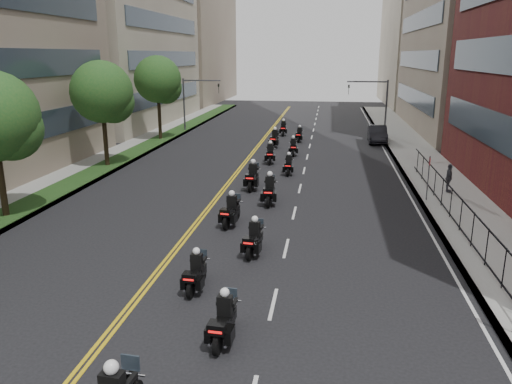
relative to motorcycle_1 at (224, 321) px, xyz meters
The scene contains 23 objects.
sidewalk_right 24.54m from the motorcycle_1, 66.03° to the left, with size 4.00×90.00×0.15m, color gray.
sidewalk_left 26.45m from the motorcycle_1, 122.05° to the left, with size 4.00×90.00×0.15m, color gray.
grass_strip 26.03m from the motorcycle_1, 120.56° to the left, with size 2.00×90.00×0.04m, color #1C3E16.
building_right_far 78.86m from the motorcycle_1, 75.53° to the left, with size 15.00×28.00×26.00m, color gray.
building_left_far 80.11m from the motorcycle_1, 107.68° to the left, with size 16.00×28.00×26.00m, color gray.
iron_fence 13.00m from the motorcycle_1, 46.40° to the left, with size 0.05×28.00×1.50m.
street_trees 21.17m from the motorcycle_1, 129.24° to the left, with size 4.40×38.40×7.98m.
traffic_signal_right 40.24m from the motorcycle_1, 79.22° to the left, with size 4.09×0.20×5.60m.
traffic_signal_left 41.19m from the motorcycle_1, 106.36° to the left, with size 4.09×0.20×5.60m.
motorcycle_1 is the anchor object (origin of this frame).
motorcycle_2 3.49m from the motorcycle_1, 118.12° to the left, with size 0.49×2.08×1.54m.
motorcycle_3 6.59m from the motorcycle_1, 90.94° to the left, with size 0.64×2.21×1.63m.
motorcycle_4 10.21m from the motorcycle_1, 99.86° to the left, with size 0.70×2.32×1.71m.
motorcycle_5 13.91m from the motorcycle_1, 91.34° to the left, with size 0.58×2.48×1.83m.
motorcycle_6 16.97m from the motorcycle_1, 95.83° to the left, with size 0.59×2.52×1.86m.
motorcycle_7 21.13m from the motorcycle_1, 89.59° to the left, with size 0.48×2.10×1.55m.
motorcycle_8 24.64m from the motorcycle_1, 93.59° to the left, with size 0.62×2.33×1.72m.
motorcycle_9 27.93m from the motorcycle_1, 90.06° to the left, with size 0.61×2.20×1.62m.
motorcycle_10 31.29m from the motorcycle_1, 93.51° to the left, with size 0.62×2.47×1.82m.
motorcycle_11 34.60m from the motorcycle_1, 89.87° to the left, with size 0.57×2.15×1.59m.
motorcycle_12 38.34m from the motorcycle_1, 92.67° to the left, with size 0.56×2.31×1.70m.
parked_sedan 36.10m from the motorcycle_1, 78.23° to the left, with size 1.66×4.77×1.57m, color black.
pedestrian_c 19.98m from the motorcycle_1, 60.20° to the left, with size 0.99×0.41×1.69m, color #424149.
Camera 1 is at (4.79, -9.97, 8.04)m, focal length 35.00 mm.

